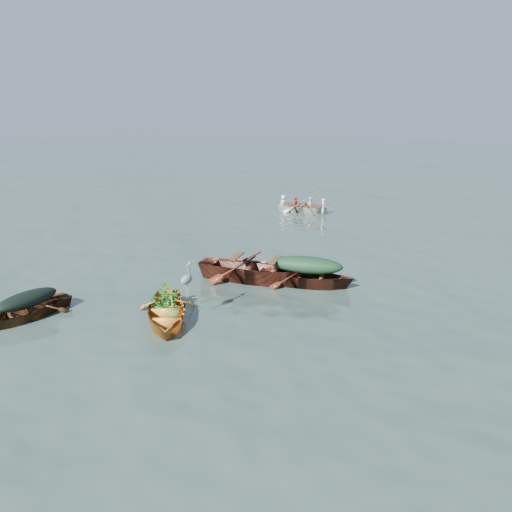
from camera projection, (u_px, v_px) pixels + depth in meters
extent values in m
plane|color=#344941|center=(221.00, 292.00, 14.63)|extent=(140.00, 140.00, 0.00)
imported|color=orange|center=(167.00, 321.00, 12.63)|extent=(3.20, 3.60, 0.93)
imported|color=#43240F|center=(29.00, 318.00, 12.86)|extent=(1.41, 3.18, 0.73)
imported|color=#541F13|center=(306.00, 286.00, 15.12)|extent=(4.17, 2.12, 0.91)
imported|color=maroon|center=(256.00, 281.00, 15.50)|extent=(5.28, 2.44, 1.23)
imported|color=white|center=(303.00, 213.00, 25.38)|extent=(3.70, 1.50, 0.82)
ellipsoid|color=black|center=(26.00, 297.00, 12.69)|extent=(0.77, 1.75, 0.40)
ellipsoid|color=#143120|center=(306.00, 263.00, 14.91)|extent=(2.29, 1.17, 0.52)
imported|color=#286A1B|center=(167.00, 286.00, 12.94)|extent=(1.10, 1.14, 0.60)
imported|color=white|center=(303.00, 197.00, 25.15)|extent=(2.62, 1.26, 0.76)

